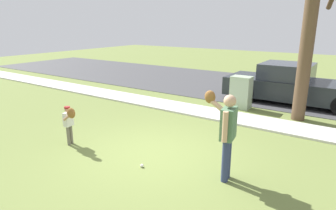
# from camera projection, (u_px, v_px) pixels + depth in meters

# --- Properties ---
(ground_plane) EXTENTS (48.00, 48.00, 0.00)m
(ground_plane) POSITION_uv_depth(u_px,v_px,m) (216.00, 116.00, 9.64)
(ground_plane) COLOR olive
(sidewalk_strip) EXTENTS (36.00, 1.20, 0.06)m
(sidewalk_strip) POSITION_uv_depth(u_px,v_px,m) (217.00, 114.00, 9.71)
(sidewalk_strip) COLOR beige
(sidewalk_strip) RESTS_ON ground
(road_surface) EXTENTS (36.00, 6.80, 0.02)m
(road_surface) POSITION_uv_depth(u_px,v_px,m) (262.00, 88.00, 13.70)
(road_surface) COLOR #424244
(road_surface) RESTS_ON ground
(person_adult) EXTENTS (0.76, 0.61, 1.71)m
(person_adult) POSITION_uv_depth(u_px,v_px,m) (226.00, 128.00, 5.48)
(person_adult) COLOR navy
(person_adult) RESTS_ON ground
(person_child) EXTENTS (0.49, 0.37, 1.04)m
(person_child) POSITION_uv_depth(u_px,v_px,m) (69.00, 120.00, 7.14)
(person_child) COLOR #6B6656
(person_child) RESTS_ON ground
(baseball) EXTENTS (0.07, 0.07, 0.07)m
(baseball) POSITION_uv_depth(u_px,v_px,m) (142.00, 166.00, 6.19)
(baseball) COLOR white
(baseball) RESTS_ON ground
(utility_cabinet) EXTENTS (0.69, 0.51, 1.16)m
(utility_cabinet) POSITION_uv_depth(u_px,v_px,m) (241.00, 92.00, 10.41)
(utility_cabinet) COLOR #9EB293
(utility_cabinet) RESTS_ON ground
(street_tree_near) EXTENTS (1.85, 1.89, 5.97)m
(street_tree_near) POSITION_uv_depth(u_px,v_px,m) (310.00, 17.00, 8.45)
(street_tree_near) COLOR brown
(street_tree_near) RESTS_ON ground
(parked_pickup_dark) EXTENTS (5.20, 1.95, 1.48)m
(parked_pickup_dark) POSITION_uv_depth(u_px,v_px,m) (294.00, 86.00, 11.10)
(parked_pickup_dark) COLOR #23282D
(parked_pickup_dark) RESTS_ON road_surface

